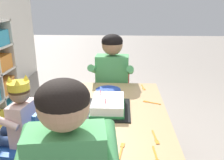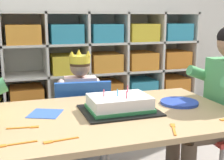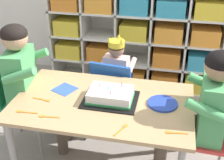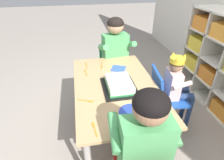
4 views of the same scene
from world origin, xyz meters
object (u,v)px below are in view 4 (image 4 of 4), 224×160
Objects in this scene: paper_plate_stack at (132,113)px; fork_near_cake_tray at (94,128)px; fork_scattered_mid_table at (86,72)px; birthday_cake_on_tray at (119,85)px; classroom_chair_adult_side at (114,65)px; fork_by_napkin at (86,101)px; classroom_chair_blue at (164,94)px; guest_at_table_side at (142,139)px; child_with_crown at (177,83)px; fork_beside_plate_stack at (102,66)px; activity_table at (115,91)px; adult_helper_seated at (117,53)px; fork_at_table_front_edge at (86,65)px.

paper_plate_stack is 1.55× the size of fork_near_cake_tray.
birthday_cake_on_tray is at bearing 33.45° from fork_scattered_mid_table.
classroom_chair_adult_side is 1.01m from fork_by_napkin.
paper_plate_stack is at bearing 139.31° from classroom_chair_blue.
guest_at_table_side reaches higher than classroom_chair_blue.
child_with_crown is 6.31× the size of fork_beside_plate_stack.
activity_table is 1.77× the size of classroom_chair_adult_side.
birthday_cake_on_tray is at bearing 25.80° from activity_table.
guest_at_table_side is at bearing 2.55° from activity_table.
classroom_chair_blue is 0.97× the size of classroom_chair_adult_side.
guest_at_table_side is 7.45× the size of fork_scattered_mid_table.
adult_helper_seated reaches higher than birthday_cake_on_tray.
guest_at_table_side is at bearing 10.05° from fork_at_table_front_edge.
fork_beside_plate_stack is (-1.07, -0.10, -0.03)m from guest_at_table_side.
classroom_chair_blue is 0.64× the size of adult_helper_seated.
fork_scattered_mid_table is (-0.29, -0.25, 0.07)m from activity_table.
classroom_chair_adult_side is 1.41m from guest_at_table_side.
paper_plate_stack is 0.76m from fork_scattered_mid_table.
fork_near_cake_tray is at bearing 119.77° from fork_by_napkin.
classroom_chair_blue is 3.31× the size of paper_plate_stack.
classroom_chair_blue is 5.00× the size of fork_beside_plate_stack.
classroom_chair_adult_side reaches higher than fork_scattered_mid_table.
classroom_chair_blue is at bearing 65.80° from fork_scattered_mid_table.
fork_beside_plate_stack is at bearing -168.27° from birthday_cake_on_tray.
paper_plate_stack is at bearing 132.65° from child_with_crown.
fork_by_napkin reaches higher than activity_table.
fork_near_cake_tray is 0.93m from fork_beside_plate_stack.
activity_table is 1.44× the size of child_with_crown.
classroom_chair_adult_side is (-0.72, 0.13, -0.09)m from activity_table.
fork_scattered_mid_table is (-0.34, -0.28, -0.03)m from birthday_cake_on_tray.
activity_table is 0.64m from adult_helper_seated.
adult_helper_seated reaches higher than paper_plate_stack.
birthday_cake_on_tray is 2.70× the size of fork_scattered_mid_table.
fork_at_table_front_edge is (0.27, -0.37, 0.16)m from classroom_chair_adult_side.
fork_by_napkin is at bearing -65.98° from birthday_cake_on_tray.
paper_plate_stack is (1.02, -0.10, -0.05)m from adult_helper_seated.
fork_at_table_front_edge is (-0.42, -0.76, 0.19)m from classroom_chair_blue.
activity_table is 1.82× the size of classroom_chair_blue.
birthday_cake_on_tray is 2.75× the size of fork_beside_plate_stack.
paper_plate_stack is (0.35, 0.02, -0.03)m from birthday_cake_on_tray.
guest_at_table_side is 1.00m from fork_scattered_mid_table.
birthday_cake_on_tray is at bearing 24.02° from fork_at_table_front_edge.
fork_near_cake_tray is (0.52, -0.89, 0.07)m from child_with_crown.
child_with_crown is at bearing -62.29° from classroom_chair_adult_side.
classroom_chair_blue is 0.66× the size of guest_at_table_side.
child_with_crown is 4.18× the size of paper_plate_stack.
adult_helper_seated is 0.90m from fork_by_napkin.
adult_helper_seated is 8.02× the size of fork_near_cake_tray.
fork_by_napkin and fork_scattered_mid_table have the same top height.
guest_at_table_side is 8.03× the size of fork_by_napkin.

